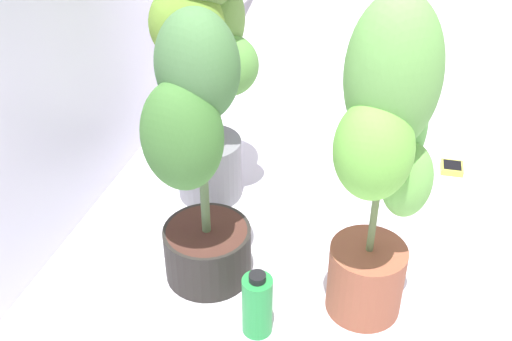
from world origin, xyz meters
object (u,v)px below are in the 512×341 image
Objects in this scene: potted_plant_back_center at (205,32)px; nutrient_bottle at (257,305)px; potted_plant_front_left at (384,152)px; hygrometer_box at (452,168)px; potted_plant_back_left at (197,154)px; floor_fan at (403,82)px.

potted_plant_back_center reaches higher than nutrient_bottle.
potted_plant_front_left is 10.74× the size of hygrometer_box.
potted_plant_back_center is at bearing -158.79° from hygrometer_box.
potted_plant_front_left reaches higher than hygrometer_box.
potted_plant_back_left reaches higher than nutrient_bottle.
potted_plant_front_left is at bearing -148.20° from floor_fan.
nutrient_bottle is (-0.15, -0.21, -0.35)m from potted_plant_back_left.
floor_fan reaches higher than hygrometer_box.
floor_fan is 1.71× the size of nutrient_bottle.
potted_plant_back_center is 4.83× the size of nutrient_bottle.
potted_plant_back_left is 0.43m from nutrient_bottle.
floor_fan is at bearing 131.44° from hygrometer_box.
potted_plant_back_center reaches higher than hygrometer_box.
potted_plant_back_left is at bearing -163.84° from potted_plant_back_center.
hygrometer_box is 0.24× the size of floor_fan.
hygrometer_box is (0.79, -0.69, -0.43)m from potted_plant_back_left.
potted_plant_front_left is 4.49× the size of nutrient_bottle.
potted_plant_back_center is 2.83× the size of floor_fan.
potted_plant_back_left is at bearing -135.16° from hygrometer_box.
potted_plant_back_center is at bearing 16.16° from potted_plant_back_left.
potted_plant_back_left is at bearing -173.46° from floor_fan.
nutrient_bottle reaches higher than hygrometer_box.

